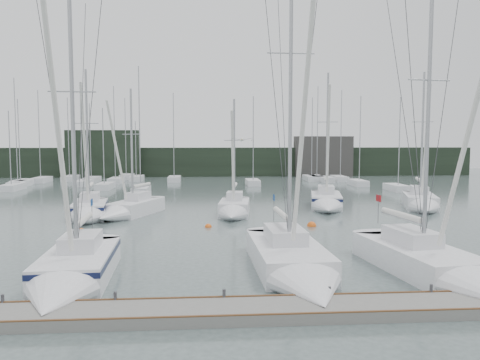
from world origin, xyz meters
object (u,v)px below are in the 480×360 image
object	(u,v)px
sailboat_mid_e	(422,203)
buoy_b	(312,226)
sailboat_near_right	(446,271)
sailboat_near_left	(70,275)
sailboat_mid_b	(126,210)
buoy_a	(208,227)
sailboat_mid_c	(234,210)
buoy_c	(81,232)
sailboat_near_center	(297,269)
buoy_d	(276,228)
sailboat_mid_d	(327,203)
sailboat_mid_a	(88,212)

from	to	relation	value
sailboat_mid_e	buoy_b	xyz separation A→B (m)	(-11.67, -7.07, -0.60)
sailboat_near_right	sailboat_mid_e	bearing A→B (deg)	59.29
sailboat_near_left	sailboat_mid_b	size ratio (longest dim) A/B	1.25
sailboat_mid_e	buoy_a	size ratio (longest dim) A/B	26.19
sailboat_mid_e	sailboat_mid_c	bearing A→B (deg)	-153.41
sailboat_mid_b	sailboat_mid_c	distance (m)	8.80
sailboat_mid_b	sailboat_mid_e	size ratio (longest dim) A/B	0.85
sailboat_mid_b	buoy_c	world-z (taller)	sailboat_mid_b
buoy_b	buoy_c	size ratio (longest dim) A/B	1.42
sailboat_near_center	sailboat_mid_e	world-z (taller)	sailboat_near_center
buoy_b	buoy_d	world-z (taller)	buoy_b
sailboat_near_right	sailboat_mid_c	xyz separation A→B (m)	(-8.13, 18.57, -0.00)
sailboat_mid_b	sailboat_mid_e	world-z (taller)	sailboat_mid_e
sailboat_near_left	sailboat_mid_d	xyz separation A→B (m)	(16.63, 21.73, 0.03)
buoy_a	buoy_b	bearing A→B (deg)	-1.24
buoy_a	sailboat_near_right	bearing A→B (deg)	-54.38
sailboat_mid_c	buoy_a	bearing A→B (deg)	-109.09
buoy_a	buoy_b	world-z (taller)	buoy_b
buoy_d	sailboat_mid_a	bearing A→B (deg)	161.62
sailboat_mid_b	buoy_d	size ratio (longest dim) A/B	19.06
sailboat_mid_c	buoy_a	world-z (taller)	sailboat_mid_c
sailboat_mid_c	buoy_d	distance (m)	5.83
sailboat_near_right	sailboat_mid_d	bearing A→B (deg)	80.85
sailboat_near_right	sailboat_mid_d	xyz separation A→B (m)	(0.56, 22.24, 0.06)
buoy_a	sailboat_near_center	bearing A→B (deg)	-73.90
sailboat_near_left	buoy_b	bearing A→B (deg)	42.16
buoy_c	buoy_a	bearing A→B (deg)	6.62
sailboat_mid_c	sailboat_mid_e	size ratio (longest dim) A/B	0.79
sailboat_mid_d	buoy_d	xyz separation A→B (m)	(-5.94, -8.78, -0.63)
sailboat_near_center	buoy_b	world-z (taller)	sailboat_near_center
sailboat_near_right	buoy_c	xyz separation A→B (m)	(-18.94, 13.26, -0.57)
sailboat_mid_b	buoy_c	bearing A→B (deg)	-87.26
sailboat_mid_a	sailboat_mid_b	distance (m)	2.95
sailboat_mid_a	sailboat_mid_d	size ratio (longest dim) A/B	0.95
sailboat_mid_a	buoy_b	bearing A→B (deg)	-21.74
sailboat_mid_e	buoy_a	distance (m)	20.43
sailboat_mid_e	sailboat_mid_a	bearing A→B (deg)	-156.16
sailboat_mid_c	buoy_b	size ratio (longest dim) A/B	15.27
sailboat_near_right	sailboat_mid_d	distance (m)	22.25
buoy_a	buoy_b	distance (m)	7.55
sailboat_near_left	buoy_a	size ratio (longest dim) A/B	27.93
sailboat_mid_d	sailboat_near_right	bearing A→B (deg)	-78.84
sailboat_near_center	sailboat_near_right	size ratio (longest dim) A/B	1.15
buoy_c	sailboat_mid_b	bearing A→B (deg)	71.18
sailboat_mid_d	buoy_b	distance (m)	8.78
sailboat_mid_c	buoy_c	distance (m)	12.06
sailboat_near_left	buoy_c	distance (m)	13.08
sailboat_near_right	sailboat_mid_e	world-z (taller)	sailboat_near_right
sailboat_near_center	sailboat_mid_b	distance (m)	21.14
sailboat_mid_d	buoy_d	distance (m)	10.62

